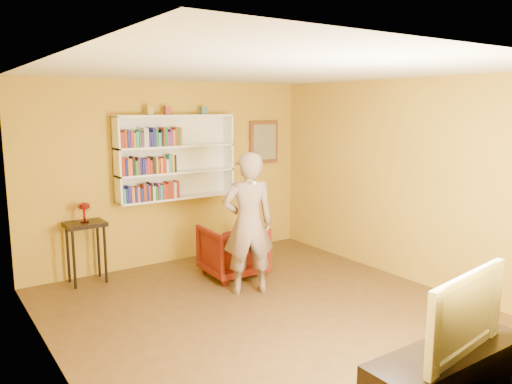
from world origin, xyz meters
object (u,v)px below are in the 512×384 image
at_px(console_table, 85,233).
at_px(person, 248,224).
at_px(bookshelf, 174,157).
at_px(armchair, 233,250).
at_px(ruby_lustre, 84,208).
at_px(tv_cabinet, 447,382).
at_px(television, 452,310).

height_order(console_table, person, person).
height_order(bookshelf, person, bookshelf).
xyz_separation_m(console_table, armchair, (1.75, -0.86, -0.32)).
distance_m(console_table, ruby_lustre, 0.33).
height_order(person, tv_cabinet, person).
bearing_deg(armchair, ruby_lustre, -23.12).
height_order(ruby_lustre, tv_cabinet, ruby_lustre).
height_order(armchair, person, person).
xyz_separation_m(ruby_lustre, tv_cabinet, (1.41, -4.50, -0.75)).
distance_m(bookshelf, armchair, 1.64).
distance_m(console_table, person, 2.20).
distance_m(armchair, television, 3.69).
bearing_deg(television, bookshelf, 82.06).
xyz_separation_m(console_table, person, (1.58, -1.52, 0.21)).
distance_m(person, tv_cabinet, 3.05).
distance_m(console_table, armchair, 1.98).
relative_size(bookshelf, console_table, 2.17).
distance_m(armchair, person, 0.87).
xyz_separation_m(bookshelf, tv_cabinet, (0.02, -4.66, -1.33)).
relative_size(armchair, person, 0.45).
xyz_separation_m(armchair, tv_cabinet, (-0.34, -3.64, -0.10)).
height_order(bookshelf, armchair, bookshelf).
bearing_deg(bookshelf, person, -83.59).
bearing_deg(console_table, bookshelf, 6.56).
bearing_deg(armchair, bookshelf, -67.25).
distance_m(console_table, television, 4.72).
bearing_deg(person, tv_cabinet, 107.61).
bearing_deg(armchair, television, 87.57).
bearing_deg(tv_cabinet, person, 86.82).
bearing_deg(armchair, console_table, -23.12).
height_order(console_table, armchair, console_table).
distance_m(person, television, 2.98).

